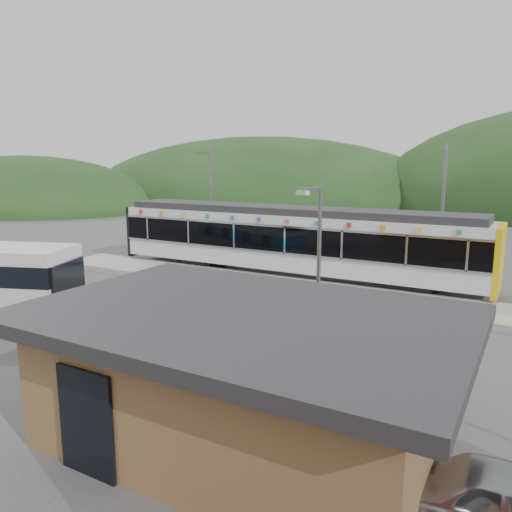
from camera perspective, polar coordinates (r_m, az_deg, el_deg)
The scene contains 9 objects.
ground at distance 21.74m, azimuth -2.74°, elevation -5.52°, with size 120.00×120.00×0.00m, color #4C4C4F.
hills at distance 24.21m, azimuth 16.75°, elevation -4.29°, with size 146.00×149.00×26.00m.
platform at distance 24.45m, azimuth 1.40°, elevation -3.32°, with size 26.00×3.20×0.30m, color #9E9E99.
yellow_line at distance 23.31m, azimuth -0.11°, elevation -3.62°, with size 26.00×0.10×0.01m, color yellow.
train at distance 26.53m, azimuth 3.81°, elevation 1.98°, with size 20.44×3.01×3.74m.
catenary_mast_west at distance 31.98m, azimuth -5.19°, elevation 6.30°, with size 0.18×1.80×7.00m.
catenary_mast_east at distance 26.62m, azimuth 20.49°, elevation 4.80°, with size 0.18×1.80×7.00m.
station_shelter at distance 11.03m, azimuth -1.54°, elevation -13.41°, with size 9.20×6.20×3.00m.
lamp_post at distance 14.79m, azimuth 7.03°, elevation -0.42°, with size 0.38×1.00×5.38m.
Camera 1 is at (11.23, -17.61, 6.05)m, focal length 35.00 mm.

